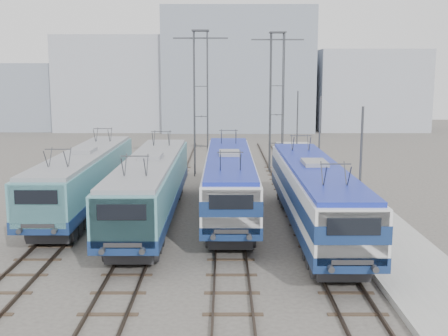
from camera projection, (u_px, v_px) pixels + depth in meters
ground at (183, 260)px, 26.05m from camera, size 160.00×160.00×0.00m
platform at (361, 214)px, 33.91m from camera, size 4.00×70.00×0.30m
locomotive_far_left at (84, 176)px, 34.80m from camera, size 2.90×18.34×3.45m
locomotive_center_left at (151, 184)px, 31.96m from camera, size 2.95×18.64×3.51m
locomotive_center_right at (229, 178)px, 33.88m from camera, size 2.88×18.24×3.43m
locomotive_far_right at (314, 191)px, 29.85m from camera, size 2.93×18.54×3.49m
catenary_tower_west at (201, 97)px, 46.64m from camera, size 4.50×1.20×12.00m
catenary_tower_east at (277, 96)px, 48.61m from camera, size 4.50×1.20×12.00m
mast_front at (360, 178)px, 27.44m from camera, size 0.12×0.12×7.00m
mast_mid at (319, 147)px, 39.27m from camera, size 0.12×0.12×7.00m
mast_rear at (297, 130)px, 51.10m from camera, size 0.12×0.12×7.00m
building_west at (120, 84)px, 86.02m from camera, size 18.00×12.00×14.00m
building_center at (238, 70)px, 85.68m from camera, size 22.00×14.00×18.00m
building_east at (368, 90)px, 86.18m from camera, size 16.00×12.00×12.00m
building_far_west at (17, 97)px, 86.36m from camera, size 14.00×10.00×10.00m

